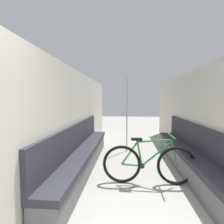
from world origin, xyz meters
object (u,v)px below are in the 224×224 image
object	(u,v)px
bench_seat_row_right	(190,158)
bicycle	(149,164)
grab_pole_near	(127,116)
bench_seat_row_left	(83,155)

from	to	relation	value
bench_seat_row_right	bicycle	size ratio (longest dim) A/B	2.31
bench_seat_row_right	grab_pole_near	xyz separation A→B (m)	(-1.31, 1.54, 0.73)
bicycle	grab_pole_near	bearing A→B (deg)	105.84
bicycle	grab_pole_near	size ratio (longest dim) A/B	0.77
bench_seat_row_left	bench_seat_row_right	xyz separation A→B (m)	(2.27, 0.00, 0.00)
bench_seat_row_left	bicycle	world-z (taller)	bench_seat_row_left
bench_seat_row_left	bench_seat_row_right	size ratio (longest dim) A/B	1.00
bench_seat_row_right	grab_pole_near	size ratio (longest dim) A/B	1.79
bicycle	grab_pole_near	distance (m)	2.19
bicycle	bench_seat_row_left	bearing A→B (deg)	164.64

